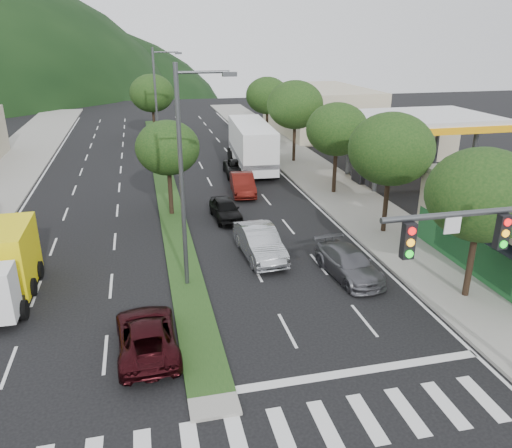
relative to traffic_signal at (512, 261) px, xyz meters
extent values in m
plane|color=black|center=(-9.03, 1.54, -4.65)|extent=(160.00, 160.00, 0.00)
cube|color=gray|center=(3.47, 26.54, -4.57)|extent=(5.00, 90.00, 0.15)
cube|color=#1B3A15|center=(-9.03, 29.54, -4.59)|extent=(1.60, 56.00, 0.12)
cube|color=silver|center=(-9.03, -0.46, -4.64)|extent=(19.00, 2.20, 0.01)
cylinder|color=#47494C|center=(-1.43, 0.04, 1.65)|extent=(6.00, 0.18, 0.18)
cube|color=black|center=(-0.63, -0.11, 1.05)|extent=(0.35, 0.25, 1.05)
cube|color=black|center=(-3.63, -0.11, 1.05)|extent=(0.35, 0.25, 1.05)
cube|color=silver|center=(9.97, 23.54, 0.35)|extent=(12.00, 8.00, 0.50)
cube|color=#FBA60D|center=(9.97, 23.54, 0.00)|extent=(12.20, 8.20, 0.50)
cylinder|color=#47494C|center=(5.97, 21.04, -2.35)|extent=(0.36, 0.36, 4.60)
cylinder|color=#47494C|center=(13.97, 21.04, -2.35)|extent=(0.36, 0.36, 4.60)
cylinder|color=#47494C|center=(5.97, 26.04, -2.35)|extent=(0.36, 0.36, 4.60)
cylinder|color=#47494C|center=(13.97, 26.04, -2.35)|extent=(0.36, 0.36, 4.60)
cube|color=black|center=(5.97, 23.54, -4.10)|extent=(0.80, 1.60, 1.10)
cube|color=black|center=(13.97, 23.54, -4.10)|extent=(0.80, 1.60, 1.10)
cube|color=beige|center=(10.47, 45.54, -2.05)|extent=(10.00, 16.00, 5.20)
cylinder|color=black|center=(2.97, 5.54, -2.68)|extent=(0.28, 0.28, 3.64)
ellipsoid|color=black|center=(2.97, 5.54, 0.18)|extent=(4.60, 4.60, 3.91)
cylinder|color=black|center=(2.97, 13.54, -2.59)|extent=(0.28, 0.28, 3.81)
ellipsoid|color=black|center=(2.97, 13.54, 0.40)|extent=(4.80, 4.80, 4.08)
cylinder|color=black|center=(2.97, 21.54, -2.70)|extent=(0.28, 0.28, 3.58)
ellipsoid|color=black|center=(2.97, 21.54, 0.11)|extent=(4.40, 4.40, 3.74)
cylinder|color=black|center=(2.97, 31.54, -2.54)|extent=(0.28, 0.28, 3.92)
ellipsoid|color=black|center=(2.97, 31.54, 0.54)|extent=(5.00, 5.00, 4.25)
cylinder|color=black|center=(2.97, 41.54, -2.65)|extent=(0.28, 0.28, 3.70)
ellipsoid|color=black|center=(2.97, 41.54, 0.26)|extent=(4.60, 4.60, 3.91)
cylinder|color=black|center=(-9.03, 19.54, -2.85)|extent=(0.28, 0.28, 3.36)
ellipsoid|color=black|center=(-9.03, 19.54, -0.21)|extent=(4.00, 4.00, 3.40)
cylinder|color=black|center=(-9.03, 45.54, -2.62)|extent=(0.28, 0.28, 3.81)
ellipsoid|color=black|center=(-9.03, 45.54, 0.37)|extent=(4.80, 4.80, 4.08)
cylinder|color=#47494C|center=(-9.03, 9.54, 0.35)|extent=(0.20, 0.20, 10.00)
cylinder|color=#47494C|center=(-7.93, 9.54, 4.95)|extent=(2.20, 0.12, 0.12)
cube|color=#47494C|center=(-6.83, 9.54, 4.85)|extent=(0.60, 0.25, 0.18)
cylinder|color=#47494C|center=(-9.03, 34.54, 0.35)|extent=(0.20, 0.20, 10.00)
cylinder|color=#47494C|center=(-7.93, 34.54, 4.95)|extent=(2.20, 0.12, 0.12)
cube|color=#47494C|center=(-6.83, 34.54, 4.85)|extent=(0.60, 0.25, 0.18)
imported|color=#A3A5AA|center=(-4.96, 11.90, -3.83)|extent=(1.99, 5.02, 1.63)
imported|color=black|center=(-10.98, 4.69, -4.00)|extent=(2.35, 4.76, 1.30)
imported|color=black|center=(-5.73, 17.99, -3.98)|extent=(1.81, 4.00, 1.33)
imported|color=#55555A|center=(-1.29, 8.71, -3.97)|extent=(2.39, 4.84, 1.35)
imported|color=#53120D|center=(-3.59, 22.99, -3.89)|extent=(2.03, 4.69, 1.50)
imported|color=black|center=(-2.95, 27.99, -4.01)|extent=(2.36, 4.71, 1.28)
imported|color=#4E4E53|center=(-7.53, 35.45, -4.02)|extent=(1.92, 3.80, 1.24)
cube|color=yellow|center=(-16.97, 11.11, -3.07)|extent=(2.15, 3.91, 2.88)
cube|color=black|center=(-16.96, 10.37, -4.23)|extent=(1.88, 5.39, 0.28)
cylinder|color=black|center=(-15.89, 8.07, -4.23)|extent=(0.28, 0.84, 0.84)
cylinder|color=black|center=(-15.90, 10.10, -4.23)|extent=(0.28, 0.84, 0.84)
cylinder|color=black|center=(-15.90, 11.93, -4.23)|extent=(0.28, 0.84, 0.84)
cube|color=white|center=(-1.32, 30.10, -2.42)|extent=(3.54, 10.42, 3.42)
cube|color=slate|center=(-1.32, 30.10, -3.28)|extent=(3.60, 10.43, 0.40)
cylinder|color=black|center=(-2.46, 34.29, -4.13)|extent=(0.47, 1.05, 1.03)
cylinder|color=black|center=(0.38, 34.09, -4.13)|extent=(0.47, 1.05, 1.03)
cylinder|color=black|center=(-2.54, 33.06, -4.13)|extent=(0.47, 1.05, 1.03)
cylinder|color=black|center=(0.30, 32.87, -4.13)|extent=(0.47, 1.05, 1.03)
cylinder|color=black|center=(-2.99, 26.52, -4.13)|extent=(0.47, 1.05, 1.03)
cylinder|color=black|center=(-0.15, 26.32, -4.13)|extent=(0.47, 1.05, 1.03)
camera|label=1|loc=(-10.61, -11.54, 6.40)|focal=35.00mm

